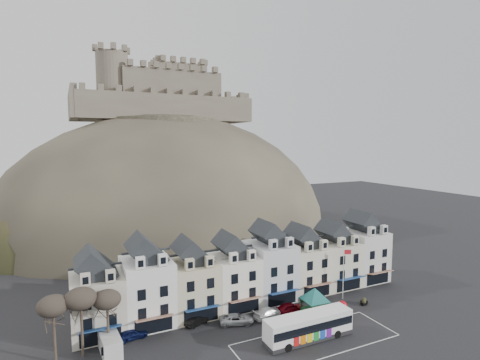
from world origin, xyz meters
name	(u,v)px	position (x,y,z in m)	size (l,w,h in m)	color
ground	(309,348)	(0.00, 0.00, 0.00)	(300.00, 300.00, 0.00)	black
coach_bay_markings	(316,340)	(2.00, 1.25, 0.00)	(22.00, 7.50, 0.01)	silver
townhouse_terrace	(253,269)	(0.15, 15.97, 5.30)	(54.40, 9.35, 11.80)	beige
castle_hill	(173,230)	(1.25, 68.95, 0.11)	(100.00, 76.00, 68.00)	#322D27
castle	(162,94)	(0.51, 75.93, 40.19)	(50.20, 22.20, 22.00)	#655C4D
tree_left_far	(53,307)	(-29.00, 10.50, 6.90)	(3.61, 3.61, 8.24)	#392F24
tree_left_mid	(81,299)	(-26.00, 10.50, 7.24)	(3.78, 3.78, 8.64)	#392F24
tree_left_near	(107,300)	(-23.00, 10.50, 6.55)	(3.43, 3.43, 7.84)	#392F24
bus	(309,325)	(1.20, 1.85, 1.94)	(12.45, 2.99, 3.51)	#262628
bus_shelter	(315,294)	(5.87, 6.82, 3.45)	(6.99, 6.99, 4.44)	black
red_buoy	(342,306)	(10.60, 6.16, 0.91)	(1.45, 1.45, 1.79)	black
flagpole	(344,270)	(14.09, 9.96, 4.94)	(1.16, 0.55, 8.64)	silver
white_van	(110,344)	(-22.92, 9.90, 1.16)	(2.55, 5.20, 2.31)	silver
planter_west	(364,301)	(15.82, 7.00, 0.50)	(1.10, 0.72, 1.03)	black
planter_east	(364,303)	(15.39, 6.58, 0.45)	(0.95, 0.66, 0.94)	black
car_navy	(131,334)	(-20.00, 12.00, 0.73)	(1.72, 4.27, 1.45)	#0C133D
car_black	(197,320)	(-10.80, 11.99, 0.64)	(1.35, 3.87, 1.27)	black
car_silver	(237,319)	(-5.60, 9.80, 0.69)	(2.30, 4.91, 1.39)	#9FA2A6
car_white	(269,313)	(-0.40, 9.50, 0.75)	(2.10, 5.18, 1.50)	silver
car_maroon	(290,308)	(3.34, 9.50, 0.78)	(1.83, 4.56, 1.55)	#5D050E
car_charcoal	(312,296)	(9.04, 11.72, 0.71)	(1.50, 4.29, 1.41)	black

